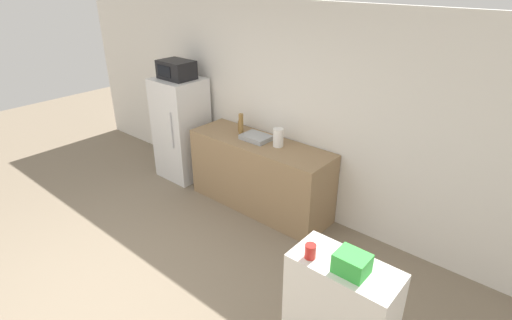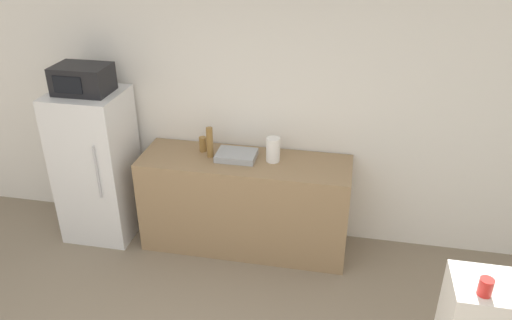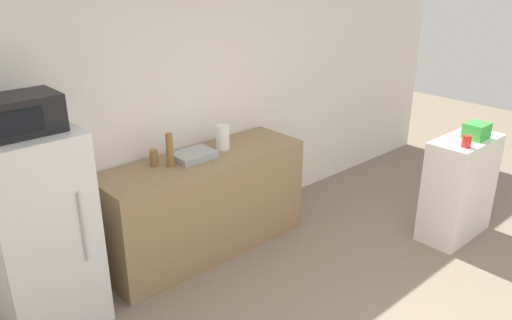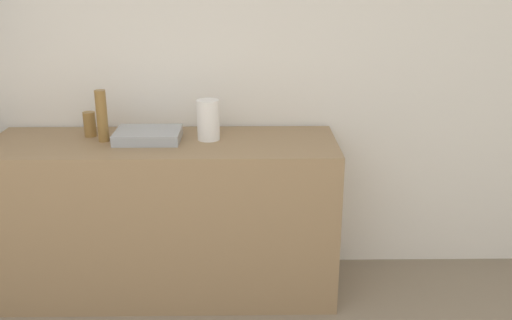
# 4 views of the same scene
# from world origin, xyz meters

# --- Properties ---
(wall_back) EXTENTS (8.00, 0.06, 2.60)m
(wall_back) POSITION_xyz_m (0.00, 2.72, 1.30)
(wall_back) COLOR white
(wall_back) RESTS_ON ground_plane
(refrigerator) EXTENTS (0.66, 0.64, 1.51)m
(refrigerator) POSITION_xyz_m (-1.48, 2.33, 0.75)
(refrigerator) COLOR silver
(refrigerator) RESTS_ON ground_plane
(microwave) EXTENTS (0.49, 0.36, 0.25)m
(microwave) POSITION_xyz_m (-1.48, 2.32, 1.64)
(microwave) COLOR black
(microwave) RESTS_ON refrigerator
(counter) EXTENTS (1.96, 0.62, 0.94)m
(counter) POSITION_xyz_m (-0.00, 2.37, 0.47)
(counter) COLOR #937551
(counter) RESTS_ON ground_plane
(sink_basin) EXTENTS (0.36, 0.27, 0.06)m
(sink_basin) POSITION_xyz_m (-0.08, 2.40, 0.97)
(sink_basin) COLOR #9EA3A8
(sink_basin) RESTS_ON counter
(bottle_tall) EXTENTS (0.06, 0.06, 0.29)m
(bottle_tall) POSITION_xyz_m (-0.33, 2.39, 1.08)
(bottle_tall) COLOR olive
(bottle_tall) RESTS_ON counter
(bottle_short) EXTENTS (0.07, 0.07, 0.14)m
(bottle_short) POSITION_xyz_m (-0.43, 2.49, 1.01)
(bottle_short) COLOR olive
(bottle_short) RESTS_ON counter
(shelf_cabinet) EXTENTS (0.79, 0.39, 1.02)m
(shelf_cabinet) POSITION_xyz_m (2.00, 0.93, 0.51)
(shelf_cabinet) COLOR white
(shelf_cabinet) RESTS_ON ground_plane
(basket) EXTENTS (0.23, 0.19, 0.15)m
(basket) POSITION_xyz_m (2.07, 0.88, 1.09)
(basket) COLOR green
(basket) RESTS_ON shelf_cabinet
(jar) EXTENTS (0.08, 0.08, 0.11)m
(jar) POSITION_xyz_m (1.77, 0.83, 1.07)
(jar) COLOR red
(jar) RESTS_ON shelf_cabinet
(paper_towel_roll) EXTENTS (0.13, 0.13, 0.23)m
(paper_towel_roll) POSITION_xyz_m (0.26, 2.41, 1.05)
(paper_towel_roll) COLOR white
(paper_towel_roll) RESTS_ON counter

